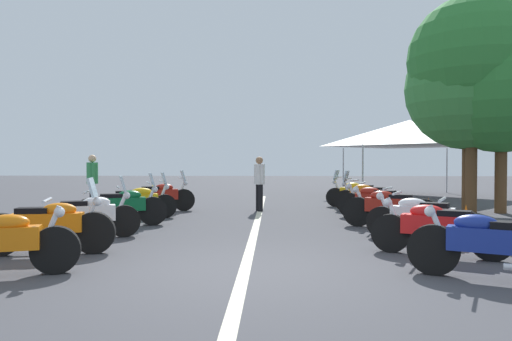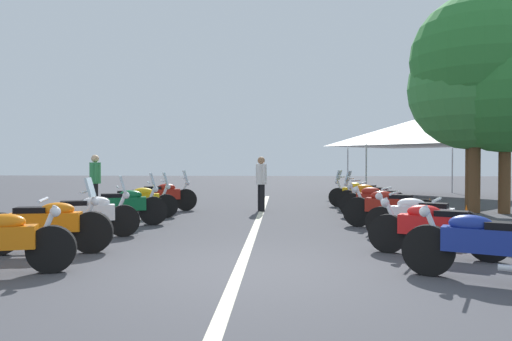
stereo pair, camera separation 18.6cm
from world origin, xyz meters
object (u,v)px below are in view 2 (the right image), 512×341
object	(u,v)px
motorcycle_right_row_5	(370,197)
bystander_2	(95,178)
motorcycle_right_row_0	(485,244)
motorcycle_right_row_1	(435,228)
motorcycle_right_row_3	(390,207)
bystander_0	(261,179)
motorcycle_right_row_2	(420,217)
traffic_cone_1	(466,221)
roadside_tree_1	(472,88)
roadside_tree_0	(476,59)
motorcycle_left_row_3	(123,205)
motorcycle_left_row_4	(137,201)
motorcycle_left_row_5	(161,195)
motorcycle_right_row_4	(377,201)
event_tent	(414,133)
traffic_cone_0	(430,211)
motorcycle_right_row_6	(360,193)
motorcycle_left_row_1	(48,224)
motorcycle_left_row_2	(88,214)
roadside_tree_2	(505,89)

from	to	relation	value
motorcycle_right_row_5	bystander_2	distance (m)	8.01
motorcycle_right_row_0	motorcycle_right_row_1	distance (m)	1.51
motorcycle_right_row_3	bystander_0	world-z (taller)	bystander_0
motorcycle_right_row_2	traffic_cone_1	bearing A→B (deg)	-117.04
motorcycle_right_row_5	roadside_tree_1	bearing A→B (deg)	-148.69
roadside_tree_0	motorcycle_right_row_2	bearing A→B (deg)	149.22
motorcycle_right_row_0	roadside_tree_0	size ratio (longest dim) A/B	0.30
motorcycle_left_row_3	motorcycle_left_row_4	world-z (taller)	motorcycle_left_row_3
motorcycle_left_row_5	motorcycle_right_row_4	size ratio (longest dim) A/B	1.13
motorcycle_left_row_5	roadside_tree_1	world-z (taller)	roadside_tree_1
motorcycle_left_row_4	event_tent	distance (m)	12.44
bystander_2	traffic_cone_0	bearing A→B (deg)	-41.72
motorcycle_right_row_4	roadside_tree_0	distance (m)	5.31
motorcycle_left_row_3	bystander_0	size ratio (longest dim) A/B	1.23
motorcycle_right_row_6	motorcycle_left_row_4	bearing A→B (deg)	50.99
motorcycle_right_row_3	bystander_2	size ratio (longest dim) A/B	1.21
motorcycle_left_row_3	motorcycle_right_row_1	distance (m)	6.76
traffic_cone_0	roadside_tree_0	world-z (taller)	roadside_tree_0
bystander_2	motorcycle_left_row_3	bearing A→B (deg)	-86.67
bystander_0	motorcycle_right_row_2	bearing A→B (deg)	97.41
motorcycle_left_row_4	motorcycle_right_row_3	distance (m)	6.27
motorcycle_right_row_5	traffic_cone_1	world-z (taller)	motorcycle_right_row_5
motorcycle_right_row_1	roadside_tree_1	xyz separation A→B (m)	(6.71, -3.18, 3.17)
roadside_tree_0	roadside_tree_1	xyz separation A→B (m)	(0.28, -0.01, -0.78)
motorcycle_left_row_1	motorcycle_right_row_4	xyz separation A→B (m)	(4.79, -6.17, -0.02)
motorcycle_right_row_3	bystander_0	bearing A→B (deg)	-27.81
motorcycle_right_row_1	bystander_2	bearing A→B (deg)	-12.29
motorcycle_right_row_4	event_tent	world-z (taller)	event_tent
motorcycle_left_row_5	roadside_tree_1	xyz separation A→B (m)	(0.44, -9.09, 3.15)
motorcycle_right_row_6	bystander_0	bearing A→B (deg)	44.99
motorcycle_left_row_4	motorcycle_right_row_2	bearing A→B (deg)	-46.34
motorcycle_left_row_3	motorcycle_right_row_1	xyz separation A→B (m)	(-3.14, -5.99, -0.02)
motorcycle_left_row_2	roadside_tree_0	distance (m)	11.24
motorcycle_right_row_2	event_tent	size ratio (longest dim) A/B	0.36
motorcycle_right_row_0	roadside_tree_0	distance (m)	9.36
motorcycle_right_row_1	bystander_0	world-z (taller)	bystander_0
motorcycle_right_row_1	motorcycle_right_row_6	bearing A→B (deg)	-65.09
motorcycle_right_row_2	bystander_2	xyz separation A→B (m)	(4.70, 8.02, 0.53)
motorcycle_right_row_3	bystander_2	bearing A→B (deg)	-0.19
motorcycle_right_row_6	roadside_tree_2	distance (m)	5.09
motorcycle_left_row_5	roadside_tree_1	distance (m)	9.63
motorcycle_left_row_1	event_tent	bearing A→B (deg)	43.29
motorcycle_right_row_1	bystander_0	size ratio (longest dim) A/B	1.21
motorcycle_right_row_5	motorcycle_left_row_4	bearing A→B (deg)	37.96
motorcycle_left_row_2	motorcycle_right_row_1	size ratio (longest dim) A/B	0.98
motorcycle_left_row_2	bystander_0	bearing A→B (deg)	36.10
motorcycle_right_row_5	roadside_tree_1	size ratio (longest dim) A/B	0.35
motorcycle_left_row_5	motorcycle_left_row_4	bearing A→B (deg)	-115.89
motorcycle_left_row_4	bystander_0	world-z (taller)	bystander_0
bystander_0	bystander_2	bearing A→B (deg)	-20.14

